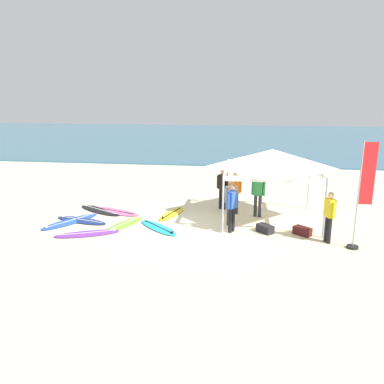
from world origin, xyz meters
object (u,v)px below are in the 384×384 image
(surfboard_blue, at_px, (70,221))
(person_yellow, at_px, (329,214))
(surfboard_cyan, at_px, (159,228))
(gear_bag_by_pole, at_px, (302,231))
(surfboard_yellow, at_px, (172,214))
(surfboard_lime, at_px, (125,224))
(person_orange, at_px, (235,190))
(surfboard_black, at_px, (100,210))
(canopy_tent, at_px, (272,159))
(person_blue, at_px, (232,205))
(surfboard_navy, at_px, (81,220))
(gear_bag_near_tent, at_px, (265,229))
(person_grey, at_px, (231,199))
(person_green, at_px, (258,193))
(banner_flag, at_px, (362,200))
(person_black, at_px, (223,186))
(surfboard_purple, at_px, (88,234))
(surfboard_pink, at_px, (112,211))

(surfboard_blue, relative_size, person_yellow, 1.42)
(surfboard_cyan, relative_size, gear_bag_by_pole, 3.19)
(surfboard_yellow, distance_m, surfboard_lime, 2.08)
(surfboard_cyan, distance_m, person_orange, 3.55)
(surfboard_cyan, distance_m, surfboard_black, 3.39)
(canopy_tent, bearing_deg, gear_bag_by_pole, -55.30)
(surfboard_lime, relative_size, person_blue, 1.17)
(surfboard_navy, xyz_separation_m, gear_bag_near_tent, (6.92, -0.29, 0.10))
(person_grey, height_order, gear_bag_by_pole, person_grey)
(surfboard_navy, distance_m, person_green, 6.93)
(person_green, distance_m, banner_flag, 4.18)
(person_black, relative_size, gear_bag_by_pole, 2.85)
(person_black, height_order, banner_flag, banner_flag)
(person_grey, relative_size, gear_bag_by_pole, 2.85)
(canopy_tent, xyz_separation_m, person_grey, (-1.46, -0.78, -1.40))
(surfboard_lime, bearing_deg, person_yellow, -6.46)
(gear_bag_by_pole, bearing_deg, person_green, 128.75)
(canopy_tent, relative_size, surfboard_purple, 1.55)
(surfboard_purple, height_order, surfboard_pink, same)
(canopy_tent, relative_size, person_grey, 2.05)
(person_yellow, height_order, gear_bag_near_tent, person_yellow)
(surfboard_cyan, distance_m, person_black, 3.62)
(surfboard_blue, relative_size, person_green, 1.42)
(person_black, xyz_separation_m, gear_bag_by_pole, (2.93, -2.71, -0.85))
(person_green, relative_size, person_black, 1.00)
(surfboard_yellow, height_order, person_green, person_green)
(surfboard_pink, bearing_deg, surfboard_purple, -89.20)
(surfboard_blue, xyz_separation_m, person_grey, (6.04, 0.56, 0.95))
(surfboard_purple, relative_size, gear_bag_near_tent, 3.77)
(person_blue, height_order, gear_bag_by_pole, person_blue)
(surfboard_lime, height_order, gear_bag_near_tent, gear_bag_near_tent)
(surfboard_blue, distance_m, banner_flag, 10.25)
(surfboard_pink, relative_size, surfboard_blue, 1.08)
(surfboard_lime, relative_size, person_orange, 1.17)
(person_black, relative_size, gear_bag_near_tent, 2.85)
(person_yellow, bearing_deg, surfboard_pink, 164.27)
(person_black, relative_size, person_yellow, 1.00)
(surfboard_navy, height_order, person_black, person_black)
(surfboard_purple, distance_m, surfboard_navy, 1.57)
(person_black, height_order, gear_bag_by_pole, person_black)
(surfboard_purple, relative_size, person_orange, 1.32)
(canopy_tent, distance_m, person_yellow, 3.08)
(canopy_tent, xyz_separation_m, person_orange, (-1.36, 0.59, -1.40))
(person_grey, height_order, person_yellow, same)
(surfboard_blue, relative_size, surfboard_navy, 1.05)
(person_black, bearing_deg, person_green, -31.02)
(surfboard_cyan, bearing_deg, person_orange, 39.03)
(surfboard_pink, height_order, surfboard_navy, same)
(surfboard_black, bearing_deg, gear_bag_near_tent, -13.87)
(surfboard_navy, bearing_deg, surfboard_blue, -153.06)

